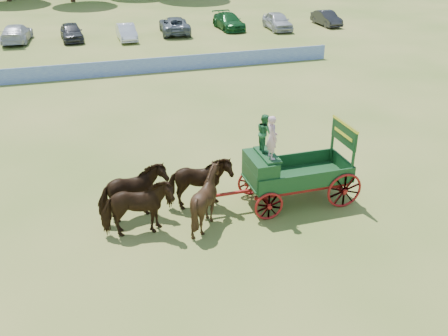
% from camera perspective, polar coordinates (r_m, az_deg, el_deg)
% --- Properties ---
extents(ground, '(160.00, 160.00, 0.00)m').
position_cam_1_polar(ground, '(19.99, 4.20, -2.61)').
color(ground, '#A08F48').
rests_on(ground, ground).
extents(horse_lead_left, '(2.48, 1.19, 2.06)m').
position_cam_1_polar(horse_lead_left, '(17.03, -9.88, -4.62)').
color(horse_lead_left, '#311F0D').
rests_on(horse_lead_left, ground).
extents(horse_lead_right, '(2.64, 1.68, 2.06)m').
position_cam_1_polar(horse_lead_right, '(17.97, -10.37, -2.86)').
color(horse_lead_right, '#311F0D').
rests_on(horse_lead_right, ground).
extents(horse_wheel_left, '(2.18, 2.02, 2.07)m').
position_cam_1_polar(horse_wheel_left, '(17.39, -2.03, -3.48)').
color(horse_wheel_left, '#311F0D').
rests_on(horse_wheel_left, ground).
extents(horse_wheel_right, '(2.51, 1.27, 2.06)m').
position_cam_1_polar(horse_wheel_right, '(18.32, -2.93, -1.82)').
color(horse_wheel_right, '#311F0D').
rests_on(horse_wheel_right, ground).
extents(farm_dray, '(6.00, 2.00, 3.74)m').
position_cam_1_polar(farm_dray, '(18.47, 6.44, 0.20)').
color(farm_dray, '#A7101B').
rests_on(farm_dray, ground).
extents(sponsor_banner, '(26.00, 0.08, 1.05)m').
position_cam_1_polar(sponsor_banner, '(35.84, -7.78, 11.58)').
color(sponsor_banner, '#2042AE').
rests_on(sponsor_banner, ground).
extents(parked_cars, '(46.10, 7.03, 1.62)m').
position_cam_1_polar(parked_cars, '(47.30, -13.10, 15.11)').
color(parked_cars, silver).
rests_on(parked_cars, ground).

